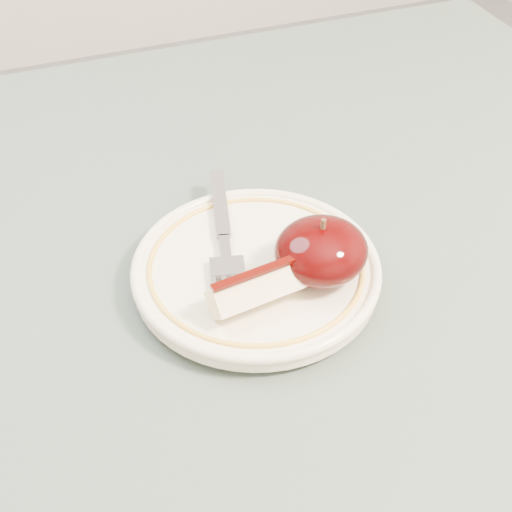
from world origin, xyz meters
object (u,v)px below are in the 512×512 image
object	(u,v)px
fork	(224,238)
table	(294,362)
apple_half	(321,251)
plate	(256,269)

from	to	relation	value
fork	table	bearing A→B (deg)	-129.55
table	fork	xyz separation A→B (m)	(-0.04, 0.06, 0.11)
table	fork	world-z (taller)	fork
table	apple_half	size ratio (longest dim) A/B	12.37
apple_half	fork	bearing A→B (deg)	134.02
table	plate	bearing A→B (deg)	140.61
table	apple_half	xyz separation A→B (m)	(0.02, -0.00, 0.13)
fork	plate	bearing A→B (deg)	-143.09
table	plate	xyz separation A→B (m)	(-0.03, 0.02, 0.10)
plate	fork	size ratio (longest dim) A/B	1.14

